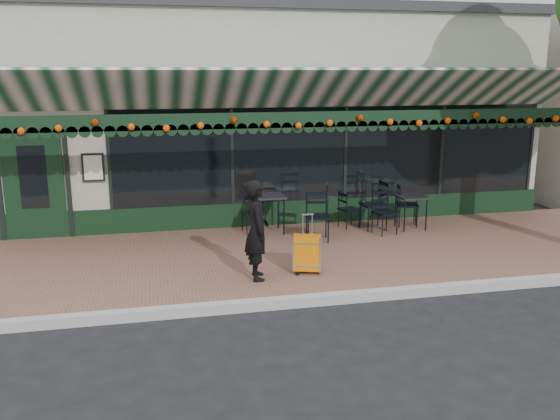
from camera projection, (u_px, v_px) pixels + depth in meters
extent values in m
plane|color=black|center=(338.00, 301.00, 8.76)|extent=(80.00, 80.00, 0.00)
cube|color=brown|center=(304.00, 256.00, 10.64)|extent=(18.00, 4.00, 0.15)
cube|color=#9E9E99|center=(340.00, 298.00, 8.66)|extent=(18.00, 0.16, 0.15)
cube|color=#9B9686|center=(248.00, 111.00, 15.84)|extent=(12.00, 8.00, 4.50)
cube|color=black|center=(336.00, 152.00, 12.41)|extent=(9.20, 0.04, 2.00)
cube|color=black|center=(34.00, 182.00, 11.25)|extent=(1.10, 0.07, 2.20)
cube|color=silver|center=(93.00, 167.00, 11.39)|extent=(0.42, 0.04, 0.55)
cube|color=black|center=(298.00, 120.00, 10.59)|extent=(12.00, 0.03, 0.28)
cylinder|color=#DF3E07|center=(299.00, 121.00, 10.53)|extent=(11.60, 0.12, 0.12)
imported|color=black|center=(257.00, 230.00, 9.09)|extent=(0.39, 0.58, 1.56)
cube|color=orange|center=(307.00, 253.00, 9.43)|extent=(0.47, 0.35, 0.56)
cube|color=black|center=(307.00, 271.00, 9.51)|extent=(0.47, 0.35, 0.06)
cube|color=silver|center=(308.00, 225.00, 9.33)|extent=(0.19, 0.08, 0.35)
cube|color=black|center=(411.00, 197.00, 12.02)|extent=(0.56, 0.56, 0.04)
cylinder|color=black|center=(405.00, 216.00, 11.83)|extent=(0.03, 0.03, 0.65)
cylinder|color=black|center=(426.00, 215.00, 11.93)|extent=(0.03, 0.03, 0.65)
cylinder|color=black|center=(395.00, 211.00, 12.27)|extent=(0.03, 0.03, 0.65)
cylinder|color=black|center=(416.00, 210.00, 12.37)|extent=(0.03, 0.03, 0.65)
cube|color=black|center=(268.00, 196.00, 11.74)|extent=(0.62, 0.62, 0.04)
cylinder|color=black|center=(258.00, 218.00, 11.53)|extent=(0.03, 0.03, 0.72)
cylinder|color=black|center=(284.00, 217.00, 11.63)|extent=(0.03, 0.03, 0.72)
cylinder|color=black|center=(254.00, 212.00, 12.02)|extent=(0.03, 0.03, 0.72)
cylinder|color=black|center=(278.00, 211.00, 12.12)|extent=(0.03, 0.03, 0.72)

